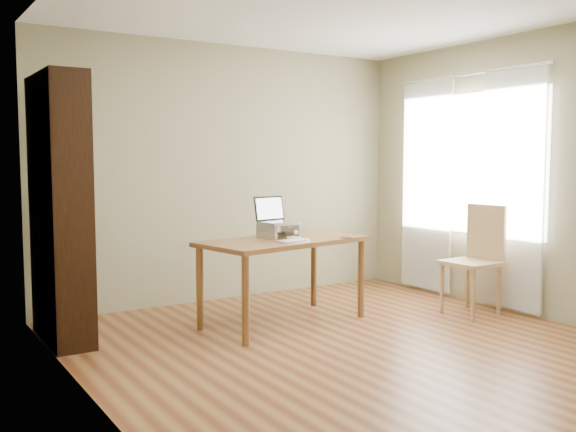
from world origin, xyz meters
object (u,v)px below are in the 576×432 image
object	(u,v)px
chair	(477,255)
bookshelf	(61,209)
laptop	(276,216)
desk	(284,249)
keyboard	(294,241)
cat	(277,231)

from	to	relation	value
chair	bookshelf	bearing A→B (deg)	159.50
laptop	desk	bearing A→B (deg)	-100.09
bookshelf	keyboard	distance (m)	1.89
bookshelf	desk	distance (m)	1.87
laptop	chair	bearing A→B (deg)	-34.55
keyboard	chair	xyz separation A→B (m)	(1.77, -0.43, -0.21)
desk	laptop	size ratio (longest dim) A/B	4.39
cat	chair	distance (m)	1.90
chair	laptop	bearing A→B (deg)	153.23
bookshelf	cat	size ratio (longest dim) A/B	4.47
bookshelf	keyboard	size ratio (longest dim) A/B	6.52
cat	keyboard	bearing A→B (deg)	-115.44
desk	chair	distance (m)	1.85
bookshelf	laptop	distance (m)	1.80
cat	desk	bearing A→B (deg)	-109.97
keyboard	chair	world-z (taller)	chair
laptop	bookshelf	bearing A→B (deg)	158.32
keyboard	laptop	bearing A→B (deg)	68.63
bookshelf	cat	world-z (taller)	bookshelf
bookshelf	desk	bearing A→B (deg)	-15.80
bookshelf	desk	xyz separation A→B (m)	(1.76, -0.50, -0.39)
bookshelf	cat	bearing A→B (deg)	-12.39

